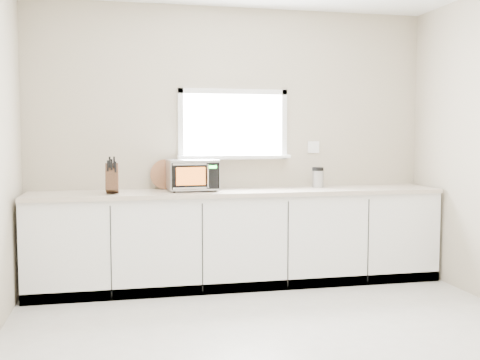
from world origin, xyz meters
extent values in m
plane|color=beige|center=(0.00, 0.00, 0.00)|extent=(4.00, 4.00, 0.00)
cube|color=#B6AA90|center=(0.00, 2.00, 1.35)|extent=(4.00, 0.02, 2.70)
cube|color=white|center=(0.00, 1.99, 1.55)|extent=(1.00, 0.02, 0.60)
cube|color=white|center=(0.00, 1.92, 1.23)|extent=(1.12, 0.16, 0.03)
cube|color=white|center=(0.00, 1.97, 1.88)|extent=(1.10, 0.04, 0.05)
cube|color=white|center=(0.00, 1.97, 1.23)|extent=(1.10, 0.04, 0.05)
cube|color=white|center=(-0.53, 1.97, 1.55)|extent=(0.05, 0.04, 0.70)
cube|color=white|center=(0.53, 1.97, 1.55)|extent=(0.05, 0.04, 0.70)
cube|color=white|center=(0.85, 1.99, 1.32)|extent=(0.12, 0.01, 0.12)
cube|color=white|center=(0.00, 1.70, 0.44)|extent=(3.92, 0.60, 0.88)
cube|color=beige|center=(0.00, 1.69, 0.90)|extent=(3.92, 0.64, 0.04)
cylinder|color=black|center=(-0.63, 1.58, 0.93)|extent=(0.02, 0.02, 0.01)
cylinder|color=black|center=(-0.64, 1.86, 0.93)|extent=(0.02, 0.02, 0.01)
cylinder|color=black|center=(-0.25, 1.60, 0.93)|extent=(0.02, 0.02, 0.01)
cylinder|color=black|center=(-0.26, 1.88, 0.93)|extent=(0.02, 0.02, 0.01)
cube|color=#B1B3B8|center=(-0.44, 1.73, 1.07)|extent=(0.47, 0.37, 0.27)
cube|color=black|center=(-0.44, 1.55, 1.07)|extent=(0.44, 0.03, 0.24)
cube|color=orange|center=(-0.48, 1.54, 1.07)|extent=(0.27, 0.02, 0.16)
cylinder|color=silver|center=(-0.33, 1.53, 1.07)|extent=(0.02, 0.02, 0.21)
cube|color=black|center=(-0.28, 1.55, 1.07)|extent=(0.11, 0.01, 0.24)
cube|color=#19FF33|center=(-0.28, 1.55, 1.15)|extent=(0.08, 0.01, 0.03)
cube|color=silver|center=(-0.44, 1.73, 1.21)|extent=(0.47, 0.37, 0.01)
cube|color=#4E2C1B|center=(-1.18, 1.60, 1.06)|extent=(0.12, 0.24, 0.28)
cube|color=black|center=(-1.22, 1.55, 1.17)|extent=(0.02, 0.05, 0.10)
cube|color=black|center=(-1.18, 1.55, 1.18)|extent=(0.02, 0.05, 0.10)
cube|color=black|center=(-1.15, 1.55, 1.16)|extent=(0.02, 0.05, 0.10)
cube|color=black|center=(-1.20, 1.55, 1.20)|extent=(0.02, 0.05, 0.10)
cube|color=black|center=(-1.16, 1.55, 1.20)|extent=(0.02, 0.05, 0.10)
cylinder|color=brown|center=(-0.68, 1.94, 1.06)|extent=(0.29, 0.07, 0.29)
cylinder|color=#B1B3B8|center=(0.84, 1.81, 1.00)|extent=(0.12, 0.12, 0.17)
cylinder|color=black|center=(0.84, 1.81, 1.11)|extent=(0.11, 0.11, 0.04)
camera|label=1|loc=(-1.12, -3.52, 1.44)|focal=42.00mm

